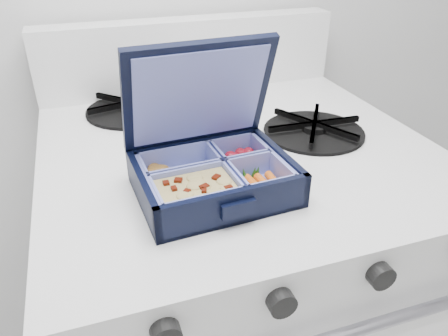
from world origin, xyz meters
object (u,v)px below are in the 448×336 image
object	(u,v)px
stove	(232,331)
bento_box	(214,177)
fork	(255,138)
burner_grate	(314,127)

from	to	relation	value
stove	bento_box	size ratio (longest dim) A/B	4.67
stove	fork	bearing A→B (deg)	-8.18
stove	burner_grate	bearing A→B (deg)	-5.92
burner_grate	bento_box	bearing A→B (deg)	-150.70
burner_grate	fork	distance (m)	0.11
stove	burner_grate	xyz separation A→B (m)	(0.15, -0.02, 0.50)
burner_grate	fork	xyz separation A→B (m)	(-0.11, 0.01, -0.01)
fork	burner_grate	bearing A→B (deg)	53.53
stove	burner_grate	distance (m)	0.52
burner_grate	stove	bearing A→B (deg)	174.08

